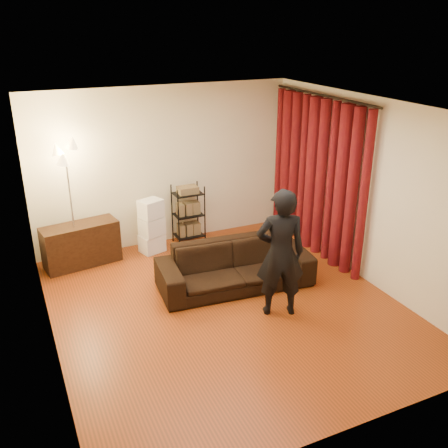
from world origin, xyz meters
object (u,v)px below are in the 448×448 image
person (280,253)px  media_cabinet (81,245)px  wire_shelf (188,215)px  floor_lamp (72,208)px  storage_boxes (151,226)px  sofa (235,266)px

person → media_cabinet: 3.36m
person → wire_shelf: size_ratio=1.65×
media_cabinet → floor_lamp: (-0.09, -0.07, 0.66)m
person → wire_shelf: 2.66m
person → media_cabinet: size_ratio=1.48×
media_cabinet → storage_boxes: 1.17m
sofa → person: size_ratio=1.28×
media_cabinet → wire_shelf: size_ratio=1.12×
sofa → storage_boxes: storage_boxes is taller
media_cabinet → wire_shelf: (1.86, 0.08, 0.18)m
storage_boxes → sofa: bearing=-65.2°
storage_boxes → floor_lamp: bearing=-177.4°
media_cabinet → storage_boxes: size_ratio=1.26×
sofa → person: (0.21, -0.89, 0.55)m
sofa → wire_shelf: size_ratio=2.12×
media_cabinet → storage_boxes: bearing=-9.8°
wire_shelf → media_cabinet: bearing=157.7°
sofa → floor_lamp: 2.65m
floor_lamp → sofa: bearing=-38.3°
storage_boxes → floor_lamp: 1.36m
sofa → media_cabinet: 2.54m
media_cabinet → storage_boxes: storage_boxes is taller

